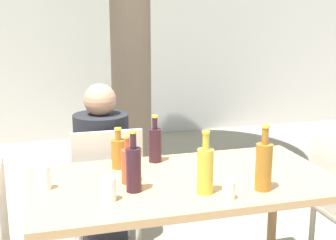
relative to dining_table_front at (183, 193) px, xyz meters
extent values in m
cube|color=beige|center=(0.00, 3.81, 0.72)|extent=(10.00, 0.08, 2.80)
cylinder|color=#7A6651|center=(0.14, 2.02, 0.63)|extent=(0.37, 0.37, 2.62)
cube|color=tan|center=(0.00, 0.00, 0.06)|extent=(1.60, 0.85, 0.04)
cylinder|color=tan|center=(-0.74, 0.37, -0.32)|extent=(0.06, 0.06, 0.72)
cylinder|color=tan|center=(0.74, 0.37, -0.32)|extent=(0.06, 0.06, 0.72)
cube|color=beige|center=(-0.92, 0.00, 0.00)|extent=(0.04, 0.44, 0.45)
cube|color=beige|center=(0.92, 0.00, 0.00)|extent=(0.04, 0.44, 0.45)
cylinder|color=beige|center=(0.93, 0.19, -0.47)|extent=(0.04, 0.04, 0.42)
cube|color=beige|center=(-0.32, 0.75, -0.24)|extent=(0.44, 0.44, 0.04)
cube|color=beige|center=(-0.32, 0.55, 0.00)|extent=(0.44, 0.04, 0.45)
cylinder|color=beige|center=(-0.13, 0.94, -0.47)|extent=(0.04, 0.04, 0.42)
cylinder|color=beige|center=(-0.51, 0.94, -0.47)|extent=(0.04, 0.04, 0.42)
cylinder|color=beige|center=(-0.13, 0.56, -0.47)|extent=(0.04, 0.04, 0.42)
cylinder|color=beige|center=(-0.51, 0.56, -0.47)|extent=(0.04, 0.04, 0.42)
cube|color=#383842|center=(-0.32, 1.01, -0.45)|extent=(0.33, 0.40, 0.45)
cylinder|color=#232328|center=(-0.32, 0.81, 0.03)|extent=(0.37, 0.37, 0.50)
sphere|color=tan|center=(-0.32, 0.81, 0.37)|extent=(0.22, 0.22, 0.22)
cylinder|color=#331923|center=(-0.07, 0.32, 0.18)|extent=(0.08, 0.08, 0.20)
cylinder|color=#331923|center=(-0.07, 0.32, 0.31)|extent=(0.03, 0.03, 0.07)
cylinder|color=gold|center=(-0.07, 0.32, 0.35)|extent=(0.04, 0.04, 0.01)
cylinder|color=#331923|center=(-0.29, -0.10, 0.19)|extent=(0.08, 0.08, 0.22)
cylinder|color=#331923|center=(-0.29, -0.10, 0.34)|extent=(0.03, 0.03, 0.08)
cylinder|color=gold|center=(-0.29, -0.10, 0.38)|extent=(0.04, 0.04, 0.01)
cylinder|color=gold|center=(0.04, -0.22, 0.19)|extent=(0.08, 0.08, 0.22)
cylinder|color=gold|center=(0.04, -0.22, 0.34)|extent=(0.03, 0.03, 0.08)
cylinder|color=gold|center=(0.04, -0.22, 0.38)|extent=(0.04, 0.04, 0.01)
cylinder|color=#DB4C2D|center=(-0.29, 0.02, 0.17)|extent=(0.06, 0.06, 0.18)
cylinder|color=#DB4C2D|center=(-0.29, 0.02, 0.29)|extent=(0.03, 0.03, 0.06)
cylinder|color=gold|center=(-0.29, 0.02, 0.32)|extent=(0.03, 0.03, 0.01)
cylinder|color=#9E661E|center=(0.33, -0.25, 0.20)|extent=(0.08, 0.08, 0.23)
cylinder|color=#9E661E|center=(0.33, -0.25, 0.36)|extent=(0.03, 0.03, 0.08)
cylinder|color=gold|center=(0.33, -0.25, 0.40)|extent=(0.04, 0.04, 0.01)
cylinder|color=#9E661E|center=(-0.30, 0.27, 0.16)|extent=(0.08, 0.08, 0.16)
cylinder|color=#9E661E|center=(-0.30, 0.27, 0.27)|extent=(0.03, 0.03, 0.06)
cylinder|color=gold|center=(-0.30, 0.27, 0.31)|extent=(0.04, 0.04, 0.01)
cylinder|color=silver|center=(0.12, -0.31, 0.12)|extent=(0.06, 0.06, 0.08)
cylinder|color=silver|center=(-0.70, 0.05, 0.14)|extent=(0.06, 0.06, 0.12)
cylinder|color=silver|center=(-0.42, -0.18, 0.14)|extent=(0.07, 0.07, 0.11)
camera|label=1|loc=(-0.71, -2.21, 0.94)|focal=50.00mm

